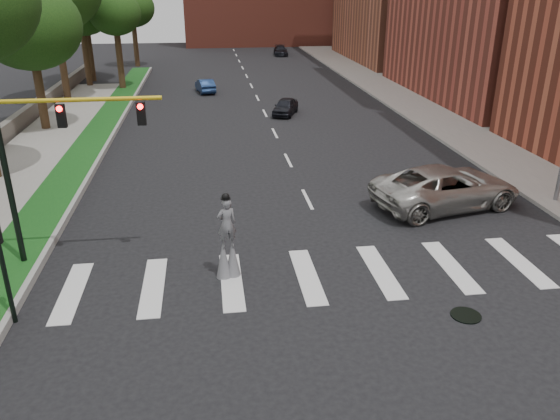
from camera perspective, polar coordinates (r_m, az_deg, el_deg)
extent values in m
plane|color=black|center=(18.14, 7.47, -8.14)|extent=(160.00, 160.00, 0.00)
cube|color=#144617|center=(36.84, -18.74, 7.19)|extent=(2.00, 60.00, 0.25)
cube|color=gray|center=(36.65, -17.13, 7.33)|extent=(0.20, 60.00, 0.28)
cube|color=gray|center=(44.35, 15.09, 10.05)|extent=(5.00, 90.00, 0.18)
cube|color=#5E5850|center=(40.02, -26.13, 7.87)|extent=(0.50, 56.00, 1.10)
cylinder|color=black|center=(17.55, 18.84, -10.38)|extent=(0.90, 0.90, 0.04)
cylinder|color=black|center=(20.12, -26.51, 2.48)|extent=(0.20, 0.20, 6.20)
cylinder|color=gold|center=(18.74, -20.32, 10.75)|extent=(5.20, 0.14, 0.14)
cube|color=black|center=(18.97, -21.90, 9.10)|extent=(0.28, 0.18, 0.75)
cylinder|color=#FF0C0C|center=(18.83, -22.08, 9.77)|extent=(0.18, 0.06, 0.18)
cube|color=black|center=(18.52, -14.30, 9.73)|extent=(0.28, 0.18, 0.75)
cylinder|color=#FF0C0C|center=(18.37, -14.41, 10.42)|extent=(0.18, 0.06, 0.18)
cylinder|color=black|center=(17.45, -26.74, -6.29)|extent=(0.14, 0.14, 3.00)
cylinder|color=#362515|center=(18.57, -4.96, -5.33)|extent=(0.07, 0.07, 1.07)
cylinder|color=#362515|center=(18.50, -5.91, -5.50)|extent=(0.07, 0.07, 1.07)
cone|color=slate|center=(18.51, -4.97, -4.97)|extent=(0.52, 0.52, 1.34)
cone|color=slate|center=(18.43, -5.93, -5.13)|extent=(0.52, 0.52, 1.34)
imported|color=slate|center=(17.91, -5.60, -1.42)|extent=(0.72, 0.56, 1.76)
sphere|color=black|center=(17.55, -5.71, 1.37)|extent=(0.26, 0.26, 0.26)
cylinder|color=black|center=(17.57, -5.71, 1.22)|extent=(0.34, 0.34, 0.02)
cube|color=yellow|center=(17.85, -5.78, 0.16)|extent=(0.22, 0.05, 0.10)
imported|color=#B4B1AA|center=(25.07, 16.98, 2.30)|extent=(7.13, 4.43, 1.84)
imported|color=black|center=(41.62, 0.56, 10.76)|extent=(2.65, 3.87, 1.22)
imported|color=navy|center=(50.89, -7.82, 12.75)|extent=(1.93, 3.85, 1.21)
imported|color=black|center=(77.08, 0.07, 16.31)|extent=(1.97, 4.37, 1.24)
cylinder|color=#362515|center=(39.80, -23.76, 11.18)|extent=(0.56, 0.56, 5.11)
ellipsoid|color=black|center=(39.32, -24.75, 17.10)|extent=(6.46, 6.46, 5.49)
cylinder|color=#362515|center=(49.13, -21.82, 14.42)|extent=(0.56, 0.56, 6.92)
cylinder|color=#362515|center=(59.33, -19.25, 15.41)|extent=(0.56, 0.56, 5.84)
ellipsoid|color=black|center=(59.02, -19.87, 19.94)|extent=(7.22, 7.22, 6.13)
cylinder|color=#362515|center=(53.13, -16.40, 14.89)|extent=(0.56, 0.56, 5.61)
ellipsoid|color=black|center=(52.80, -16.89, 19.12)|extent=(4.56, 4.56, 3.88)
cylinder|color=#362515|center=(68.75, -14.86, 16.49)|extent=(0.56, 0.56, 5.26)
ellipsoid|color=black|center=(68.48, -15.21, 19.73)|extent=(5.08, 5.08, 4.32)
cylinder|color=#362515|center=(55.85, -19.60, 14.92)|extent=(0.56, 0.56, 5.73)
ellipsoid|color=black|center=(55.52, -20.22, 19.41)|extent=(6.20, 6.20, 5.27)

